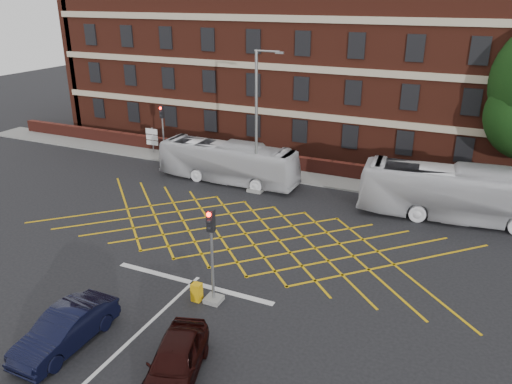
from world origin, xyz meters
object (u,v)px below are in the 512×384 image
at_px(traffic_light_far, 164,138).
at_px(direction_signs, 152,138).
at_px(traffic_light_near, 212,265).
at_px(car_maroon, 175,361).
at_px(bus_right, 460,194).
at_px(car_navy, 65,329).
at_px(bus_left, 228,162).
at_px(utility_cabinet, 197,292).
at_px(street_lamp, 257,145).

height_order(traffic_light_far, direction_signs, traffic_light_far).
bearing_deg(traffic_light_near, car_maroon, -76.68).
distance_m(bus_right, direction_signs, 23.71).
height_order(car_navy, direction_signs, direction_signs).
distance_m(bus_left, direction_signs, 9.03).
distance_m(traffic_light_near, utility_cabinet, 1.54).
height_order(bus_left, car_navy, bus_left).
distance_m(bus_left, car_navy, 18.26).
bearing_deg(utility_cabinet, street_lamp, 103.15).
bearing_deg(car_navy, street_lamp, 90.51).
bearing_deg(traffic_light_far, direction_signs, 154.56).
bearing_deg(bus_left, utility_cabinet, -156.70).
distance_m(direction_signs, utility_cabinet, 21.73).
height_order(car_navy, traffic_light_near, traffic_light_near).
bearing_deg(traffic_light_far, traffic_light_near, -49.85).
xyz_separation_m(traffic_light_near, utility_cabinet, (-0.69, -0.22, -1.36)).
distance_m(bus_left, car_maroon, 19.24).
distance_m(bus_left, traffic_light_far, 7.18).
relative_size(bus_left, direction_signs, 4.55).
height_order(bus_left, bus_right, bus_right).
relative_size(traffic_light_near, utility_cabinet, 5.28).
relative_size(direction_signs, utility_cabinet, 2.72).
bearing_deg(direction_signs, car_maroon, -52.73).
height_order(bus_left, traffic_light_far, traffic_light_far).
bearing_deg(traffic_light_near, bus_right, 56.57).
relative_size(car_maroon, direction_signs, 1.88).
bearing_deg(traffic_light_near, car_navy, -126.67).
relative_size(bus_left, car_navy, 2.30).
distance_m(car_maroon, direction_signs, 26.15).
distance_m(car_navy, car_maroon, 4.62).
bearing_deg(street_lamp, car_navy, -89.70).
xyz_separation_m(traffic_light_far, utility_cabinet, (12.39, -15.72, -1.36)).
bearing_deg(traffic_light_near, traffic_light_far, 130.15).
height_order(bus_left, utility_cabinet, bus_left).
relative_size(bus_left, bus_right, 0.88).
relative_size(car_maroon, street_lamp, 0.46).
bearing_deg(bus_right, utility_cabinet, 139.26).
distance_m(bus_left, bus_right, 15.01).
xyz_separation_m(traffic_light_far, street_lamp, (9.44, -3.09, 1.37)).
xyz_separation_m(bus_left, bus_right, (15.01, -0.02, 0.19)).
xyz_separation_m(street_lamp, direction_signs, (-11.13, 3.90, -1.76)).
xyz_separation_m(car_navy, direction_signs, (-11.22, 21.07, 0.66)).
bearing_deg(car_maroon, car_navy, 166.13).
bearing_deg(street_lamp, traffic_light_near, -73.66).
bearing_deg(traffic_light_near, utility_cabinet, -162.49).
bearing_deg(car_navy, traffic_light_near, 53.53).
bearing_deg(street_lamp, utility_cabinet, -76.85).
height_order(bus_left, car_maroon, bus_left).
distance_m(bus_right, utility_cabinet, 16.49).
bearing_deg(direction_signs, car_navy, -61.97).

